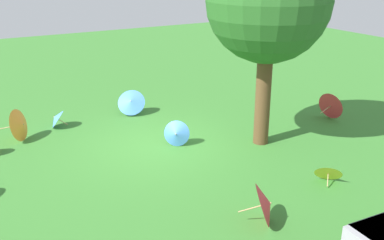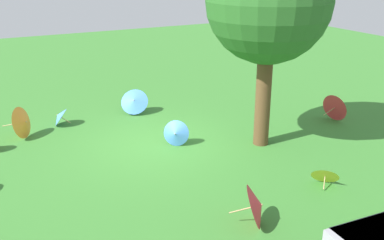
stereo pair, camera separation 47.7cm
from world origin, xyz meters
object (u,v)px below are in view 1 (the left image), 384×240
at_px(parasol_blue_1, 176,134).
at_px(parasol_orange_0, 21,125).
at_px(parasol_blue_3, 56,118).
at_px(parasol_yellow_0, 328,172).
at_px(shade_tree, 269,2).
at_px(parasol_blue_0, 131,102).
at_px(parasol_red_0, 266,204).
at_px(parasol_red_1, 332,105).

height_order(parasol_blue_1, parasol_orange_0, parasol_orange_0).
bearing_deg(parasol_blue_1, parasol_blue_3, -50.99).
bearing_deg(parasol_orange_0, parasol_yellow_0, 132.67).
xyz_separation_m(parasol_orange_0, parasol_yellow_0, (-5.55, 6.02, -0.19)).
height_order(parasol_blue_1, parasol_yellow_0, parasol_blue_1).
height_order(shade_tree, parasol_blue_1, shade_tree).
xyz_separation_m(shade_tree, parasol_blue_1, (2.14, -0.93, -3.42)).
relative_size(parasol_blue_1, parasol_orange_0, 0.80).
bearing_deg(parasol_blue_0, parasol_red_0, 88.60).
bearing_deg(parasol_blue_0, parasol_red_1, 147.66).
bearing_deg(parasol_red_1, parasol_blue_3, -24.19).
height_order(parasol_orange_0, parasol_red_1, parasol_orange_0).
bearing_deg(parasol_orange_0, shade_tree, 148.89).
xyz_separation_m(parasol_red_0, parasol_orange_0, (3.28, -6.64, 0.03)).
xyz_separation_m(shade_tree, parasol_red_0, (2.39, 3.21, -3.34)).
height_order(parasol_blue_1, parasol_red_0, parasol_red_0).
height_order(shade_tree, parasol_orange_0, shade_tree).
distance_m(parasol_blue_1, parasol_yellow_0, 4.06).
relative_size(parasol_blue_0, parasol_yellow_0, 1.43).
bearing_deg(parasol_yellow_0, parasol_blue_0, -72.09).
relative_size(parasol_blue_1, parasol_red_0, 0.79).
distance_m(parasol_blue_0, parasol_blue_3, 2.39).
relative_size(parasol_red_0, parasol_red_1, 1.06).
bearing_deg(parasol_red_0, parasol_yellow_0, -164.88).
xyz_separation_m(shade_tree, parasol_yellow_0, (0.12, 2.60, -3.51)).
bearing_deg(parasol_blue_0, parasol_orange_0, 7.68).
height_order(parasol_blue_0, parasol_orange_0, parasol_orange_0).
bearing_deg(parasol_blue_0, parasol_yellow_0, 107.91).
height_order(parasol_red_0, parasol_yellow_0, parasol_red_0).
bearing_deg(parasol_orange_0, parasol_red_1, 161.57).
distance_m(shade_tree, parasol_red_1, 4.64).
distance_m(parasol_blue_0, parasol_red_1, 6.38).
bearing_deg(shade_tree, parasol_orange_0, -31.11).
distance_m(parasol_orange_0, parasol_yellow_0, 8.19).
distance_m(parasol_red_1, parasol_yellow_0, 4.51).
bearing_deg(shade_tree, parasol_yellow_0, 87.32).
xyz_separation_m(parasol_blue_1, parasol_red_0, (0.26, 4.14, 0.07)).
bearing_deg(parasol_yellow_0, parasol_blue_1, -60.25).
bearing_deg(parasol_blue_3, parasol_red_1, 155.81).
height_order(shade_tree, parasol_red_1, shade_tree).
relative_size(parasol_red_0, parasol_orange_0, 1.01).
bearing_deg(parasol_red_1, parasol_blue_0, -32.34).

